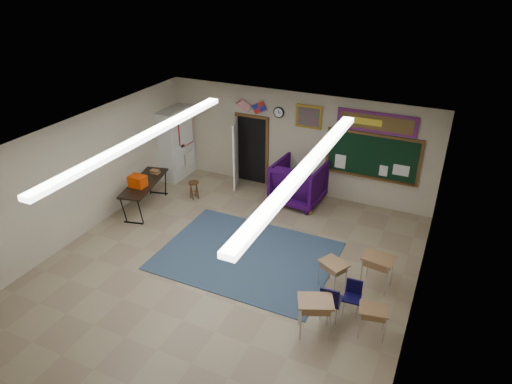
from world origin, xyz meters
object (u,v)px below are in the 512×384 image
at_px(wooden_stool, 194,190).
at_px(student_desk_front_right, 377,270).
at_px(wingback_armchair, 299,183).
at_px(student_desk_front_left, 333,274).
at_px(folding_table, 145,194).

bearing_deg(wooden_stool, student_desk_front_right, -17.39).
bearing_deg(student_desk_front_right, wingback_armchair, 142.18).
relative_size(student_desk_front_right, wooden_stool, 1.44).
xyz_separation_m(student_desk_front_right, wooden_stool, (-5.63, 1.76, -0.15)).
bearing_deg(wingback_armchair, student_desk_front_left, 125.23).
bearing_deg(student_desk_front_left, folding_table, -162.83).
distance_m(wingback_armchair, student_desk_front_right, 4.02).
relative_size(wingback_armchair, wooden_stool, 2.54).
xyz_separation_m(folding_table, wooden_stool, (0.92, 1.05, -0.17)).
height_order(wingback_armchair, wooden_stool, wingback_armchair).
height_order(student_desk_front_left, student_desk_front_right, student_desk_front_right).
xyz_separation_m(wingback_armchair, student_desk_front_left, (1.99, -3.29, -0.24)).
bearing_deg(wingback_armchair, folding_table, 33.85).
xyz_separation_m(student_desk_front_left, folding_table, (-5.72, 1.15, 0.07)).
relative_size(folding_table, wooden_stool, 3.84).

